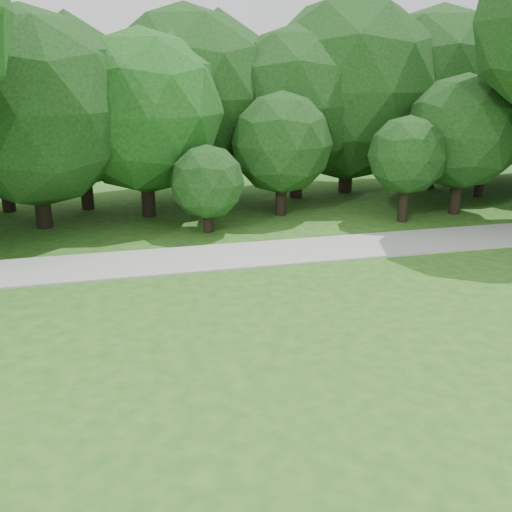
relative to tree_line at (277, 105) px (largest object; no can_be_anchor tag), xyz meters
name	(u,v)px	position (x,y,z in m)	size (l,w,h in m)	color
ground	(422,408)	(-1.79, -14.65, -3.67)	(100.00, 100.00, 0.00)	#255E1B
walkway	(279,252)	(-1.79, -6.65, -3.64)	(60.00, 2.20, 0.06)	#ADADA7
tree_line	(277,105)	(0.00, 0.00, 0.00)	(40.27, 12.22, 7.89)	black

